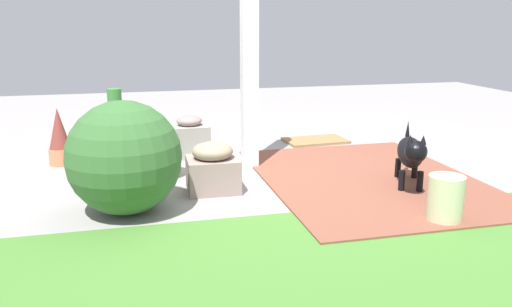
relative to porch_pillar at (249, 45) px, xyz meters
The scene contains 12 objects.
ground_plane 1.19m from the porch_pillar, 123.18° to the left, with size 12.00×12.00×0.00m, color gray.
brick_path 1.60m from the porch_pillar, 143.66° to the left, with size 1.80×2.40×0.02m, color brown.
porch_pillar is the anchor object (origin of this frame).
stone_planter_nearest 1.20m from the porch_pillar, 46.11° to the right, with size 0.39×0.33×0.43m.
stone_planter_mid 1.23m from the porch_pillar, 54.30° to the left, with size 0.42×0.38×0.41m.
round_shrub 1.68m from the porch_pillar, 40.54° to the left, with size 0.82×0.82×0.82m, color #33612E.
terracotta_pot_spiky 2.03m from the porch_pillar, 16.10° to the right, with size 0.22×0.22×0.56m.
terracotta_pot_tall 1.59m from the porch_pillar, 22.25° to the right, with size 0.25×0.25×0.72m.
terracotta_pot_broad 1.26m from the porch_pillar, 10.22° to the left, with size 0.47×0.47×0.49m.
dog 1.71m from the porch_pillar, 140.06° to the left, with size 0.45×0.73×0.52m.
ceramic_urn 2.19m from the porch_pillar, 120.23° to the left, with size 0.25×0.25×0.33m, color beige.
doormat 1.71m from the porch_pillar, 139.58° to the right, with size 0.70×0.43×0.03m, color olive.
Camera 1 is at (1.28, 4.40, 1.36)m, focal length 36.58 mm.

